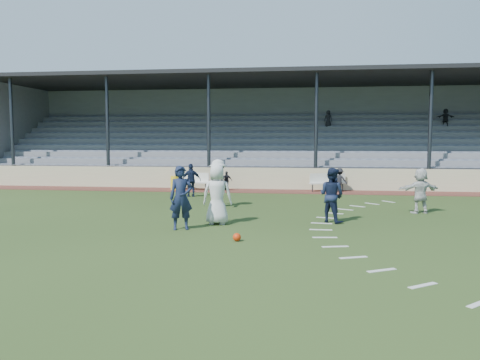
% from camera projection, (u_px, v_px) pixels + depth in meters
% --- Properties ---
extents(ground, '(90.00, 90.00, 0.00)m').
position_uv_depth(ground, '(230.00, 228.00, 14.81)').
color(ground, '#293D19').
rests_on(ground, ground).
extents(cinder_track, '(34.00, 2.00, 0.02)m').
position_uv_depth(cinder_track, '(259.00, 191.00, 25.17)').
color(cinder_track, '#552922').
rests_on(cinder_track, ground).
extents(retaining_wall, '(34.00, 0.18, 1.20)m').
position_uv_depth(retaining_wall, '(261.00, 178.00, 26.16)').
color(retaining_wall, beige).
rests_on(retaining_wall, ground).
extents(bench_left, '(2.04, 0.95, 0.95)m').
position_uv_depth(bench_left, '(192.00, 180.00, 25.66)').
color(bench_left, silver).
rests_on(bench_left, cinder_track).
extents(bench_right, '(2.02, 1.08, 0.95)m').
position_uv_depth(bench_right, '(328.00, 181.00, 25.02)').
color(bench_right, silver).
rests_on(bench_right, cinder_track).
extents(trash_bin, '(0.47, 0.47, 0.76)m').
position_uv_depth(trash_bin, '(175.00, 183.00, 25.67)').
color(trash_bin, yellow).
rests_on(trash_bin, cinder_track).
extents(football, '(0.22, 0.22, 0.22)m').
position_uv_depth(football, '(237.00, 237.00, 12.83)').
color(football, red).
rests_on(football, ground).
extents(player_white_lead, '(0.99, 0.67, 1.98)m').
position_uv_depth(player_white_lead, '(217.00, 194.00, 15.32)').
color(player_white_lead, silver).
rests_on(player_white_lead, ground).
extents(player_navy_lead, '(0.83, 0.68, 1.98)m').
position_uv_depth(player_navy_lead, '(181.00, 198.00, 14.43)').
color(player_navy_lead, '#141D38').
rests_on(player_navy_lead, ground).
extents(player_navy_mid, '(1.13, 1.09, 1.84)m').
position_uv_depth(player_navy_mid, '(332.00, 195.00, 15.69)').
color(player_navy_mid, '#141D38').
rests_on(player_navy_mid, ground).
extents(player_white_wing, '(1.24, 1.47, 1.97)m').
position_uv_depth(player_white_wing, '(218.00, 183.00, 19.27)').
color(player_white_wing, silver).
rests_on(player_white_wing, ground).
extents(player_navy_wing, '(1.02, 0.70, 1.61)m').
position_uv_depth(player_navy_wing, '(191.00, 180.00, 22.72)').
color(player_navy_wing, '#141D38').
rests_on(player_navy_wing, ground).
extents(player_white_back, '(1.67, 0.94, 1.72)m').
position_uv_depth(player_white_back, '(420.00, 191.00, 17.63)').
color(player_white_back, silver).
rests_on(player_white_back, ground).
extents(sub_left_near, '(0.42, 0.32, 1.02)m').
position_uv_depth(sub_left_near, '(222.00, 181.00, 25.33)').
color(sub_left_near, black).
rests_on(sub_left_near, cinder_track).
extents(sub_left_far, '(0.61, 0.26, 1.03)m').
position_uv_depth(sub_left_far, '(227.00, 181.00, 25.57)').
color(sub_left_far, black).
rests_on(sub_left_far, cinder_track).
extents(sub_right, '(0.91, 0.68, 1.25)m').
position_uv_depth(sub_right, '(340.00, 180.00, 24.72)').
color(sub_right, black).
rests_on(sub_right, cinder_track).
extents(grandstand, '(34.60, 9.00, 6.61)m').
position_uv_depth(grandstand, '(268.00, 148.00, 30.67)').
color(grandstand, gray).
rests_on(grandstand, ground).
extents(penalty_arc, '(3.89, 14.63, 0.01)m').
position_uv_depth(penalty_arc, '(363.00, 231.00, 14.27)').
color(penalty_arc, silver).
rests_on(penalty_arc, ground).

